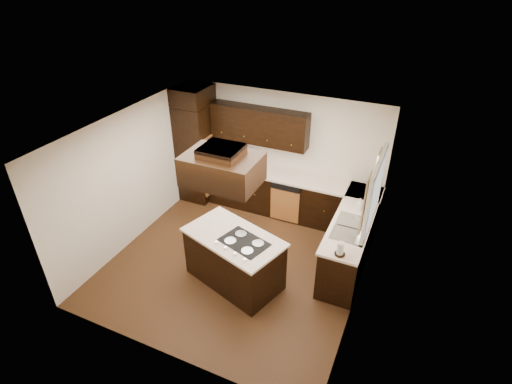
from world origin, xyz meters
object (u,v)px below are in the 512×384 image
oven_column (197,152)px  spice_rack (244,160)px  island (234,260)px  range_hood (222,169)px

oven_column → spice_rack: 1.07m
oven_column → spice_rack: oven_column is taller
island → spice_rack: (-0.88, 2.22, 0.62)m
island → range_hood: range_hood is taller
oven_column → island: oven_column is taller
oven_column → range_hood: 3.13m
spice_rack → range_hood: bearing=-67.1°
oven_column → range_hood: (1.88, -2.25, 1.10)m
island → range_hood: bearing=-100.1°
range_hood → island: bearing=62.0°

